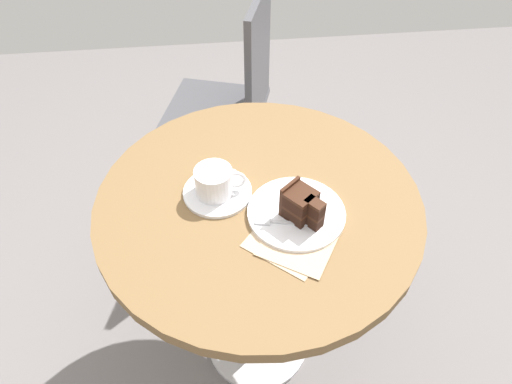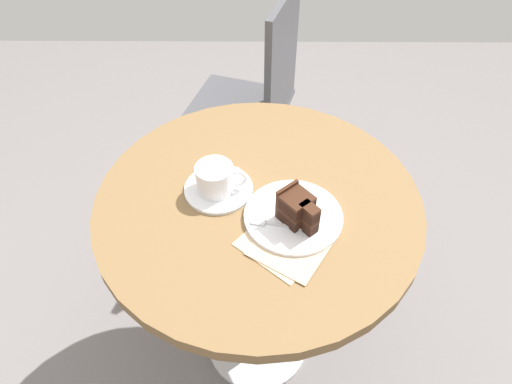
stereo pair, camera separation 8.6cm
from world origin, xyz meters
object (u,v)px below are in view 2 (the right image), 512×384
(cafe_chair, at_px, (259,93))
(coffee_cup, at_px, (217,178))
(cake_plate, at_px, (294,216))
(napkin, at_px, (289,243))
(saucer, at_px, (220,189))
(teaspoon, at_px, (226,171))
(cake_slice, at_px, (299,209))
(fork, at_px, (276,224))

(cafe_chair, bearing_deg, coffee_cup, 9.30)
(cake_plate, xyz_separation_m, napkin, (-0.02, -0.07, -0.00))
(napkin, bearing_deg, saucer, 134.74)
(saucer, xyz_separation_m, teaspoon, (0.01, 0.06, 0.01))
(coffee_cup, height_order, teaspoon, coffee_cup)
(teaspoon, relative_size, cake_slice, 1.01)
(cake_slice, bearing_deg, teaspoon, 136.29)
(fork, relative_size, napkin, 0.60)
(saucer, height_order, coffee_cup, coffee_cup)
(cake_plate, relative_size, fork, 1.62)
(coffee_cup, xyz_separation_m, fork, (0.14, -0.12, -0.03))
(cake_plate, bearing_deg, saucer, 153.41)
(saucer, bearing_deg, teaspoon, 76.98)
(cake_slice, bearing_deg, cafe_chair, 96.02)
(cake_plate, xyz_separation_m, cake_slice, (0.01, -0.02, 0.04))
(napkin, bearing_deg, cafe_chair, 94.21)
(coffee_cup, xyz_separation_m, teaspoon, (0.02, 0.06, -0.03))
(cake_slice, height_order, napkin, cake_slice)
(coffee_cup, bearing_deg, cake_slice, -28.33)
(napkin, bearing_deg, teaspoon, 123.81)
(napkin, bearing_deg, fork, 121.25)
(saucer, xyz_separation_m, napkin, (0.16, -0.16, -0.00))
(teaspoon, bearing_deg, napkin, -65.19)
(napkin, bearing_deg, coffee_cup, 136.09)
(saucer, height_order, cake_slice, cake_slice)
(cake_slice, xyz_separation_m, cafe_chair, (-0.09, 0.82, -0.25))
(teaspoon, height_order, cafe_chair, cafe_chair)
(coffee_cup, bearing_deg, napkin, -43.91)
(saucer, relative_size, cake_plate, 0.73)
(saucer, distance_m, cake_slice, 0.22)
(saucer, bearing_deg, napkin, -45.26)
(cake_slice, bearing_deg, saucer, 150.36)
(cake_plate, bearing_deg, cake_slice, -69.98)
(cake_plate, distance_m, cake_slice, 0.05)
(coffee_cup, height_order, fork, coffee_cup)
(fork, xyz_separation_m, cafe_chair, (-0.04, 0.84, -0.22))
(cake_slice, bearing_deg, fork, -162.22)
(teaspoon, xyz_separation_m, cake_slice, (0.17, -0.16, 0.04))
(fork, bearing_deg, napkin, 134.60)
(napkin, distance_m, cafe_chair, 0.91)
(cafe_chair, bearing_deg, napkin, 21.47)
(cake_slice, distance_m, cafe_chair, 0.87)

